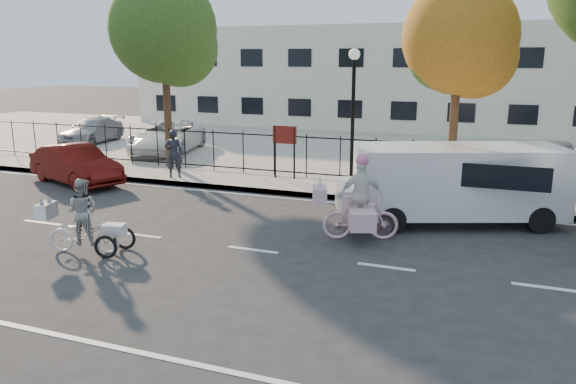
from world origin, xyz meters
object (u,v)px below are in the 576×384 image
at_px(lamppost, 353,93).
at_px(white_van, 454,181).
at_px(zebra_trike, 84,224).
at_px(pedestrian, 174,154).
at_px(red_sedan, 76,165).
at_px(lot_car_b, 167,136).
at_px(lot_car_d, 548,161).
at_px(unicorn_bike, 359,208).
at_px(lot_car_a, 92,131).

height_order(lamppost, white_van, lamppost).
height_order(zebra_trike, pedestrian, pedestrian).
bearing_deg(red_sedan, pedestrian, -42.86).
xyz_separation_m(white_van, lot_car_b, (-12.61, 6.35, -0.26)).
bearing_deg(pedestrian, zebra_trike, 78.75).
distance_m(white_van, red_sedan, 12.41).
bearing_deg(pedestrian, lot_car_d, 170.12).
relative_size(zebra_trike, pedestrian, 1.18).
bearing_deg(lamppost, pedestrian, -168.71).
bearing_deg(unicorn_bike, lot_car_d, -48.72).
bearing_deg(white_van, lamppost, 118.05).
bearing_deg(pedestrian, white_van, 141.31).
bearing_deg(white_van, lot_car_d, 44.67).
xyz_separation_m(zebra_trike, unicorn_bike, (5.41, 3.02, 0.12)).
bearing_deg(lot_car_d, unicorn_bike, -105.26).
distance_m(unicorn_bike, lot_car_a, 18.48).
bearing_deg(lamppost, zebra_trike, -115.18).
relative_size(pedestrian, lot_car_a, 0.41).
distance_m(red_sedan, lot_car_d, 15.92).
xyz_separation_m(zebra_trike, white_van, (7.34, 5.25, 0.46)).
bearing_deg(lot_car_a, unicorn_bike, -38.33).
bearing_deg(white_van, lot_car_a, 135.92).
relative_size(unicorn_bike, lot_car_d, 0.51).
height_order(zebra_trike, lot_car_a, zebra_trike).
height_order(white_van, lot_car_a, white_van).
distance_m(lot_car_a, lot_car_d, 20.29).
relative_size(lamppost, lot_car_d, 1.07).
bearing_deg(lot_car_d, lot_car_b, -168.10).
xyz_separation_m(unicorn_bike, white_van, (1.93, 2.23, 0.35)).
distance_m(zebra_trike, white_van, 9.04).
relative_size(zebra_trike, red_sedan, 0.49).
height_order(unicorn_bike, white_van, unicorn_bike).
bearing_deg(lot_car_a, white_van, -29.59).
xyz_separation_m(zebra_trike, lot_car_d, (9.92, 10.96, 0.20)).
height_order(unicorn_bike, lot_car_a, unicorn_bike).
relative_size(lamppost, red_sedan, 1.08).
bearing_deg(lot_car_a, zebra_trike, -57.64).
distance_m(lamppost, white_van, 5.00).
bearing_deg(lamppost, unicorn_bike, -73.67).
xyz_separation_m(lamppost, red_sedan, (-8.94, -2.68, -2.45)).
xyz_separation_m(unicorn_bike, lot_car_b, (-10.69, 8.58, 0.09)).
bearing_deg(lamppost, white_van, -40.93).
distance_m(pedestrian, lot_car_a, 9.98).
relative_size(lamppost, white_van, 0.71).
relative_size(red_sedan, pedestrian, 2.41).
xyz_separation_m(red_sedan, lot_car_d, (14.98, 5.39, 0.18)).
height_order(white_van, pedestrian, white_van).
distance_m(white_van, lot_car_b, 14.12).
height_order(lamppost, red_sedan, lamppost).
distance_m(unicorn_bike, pedestrian, 8.54).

